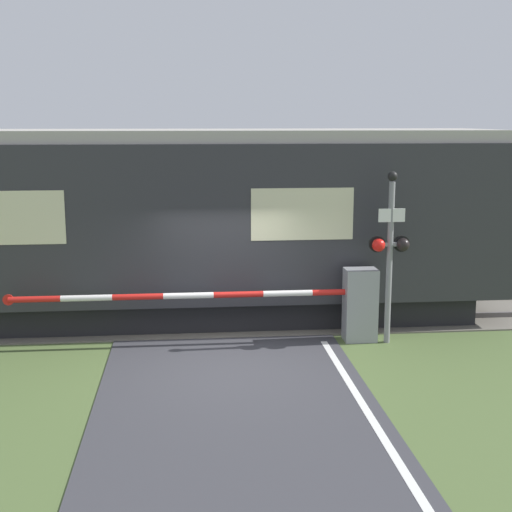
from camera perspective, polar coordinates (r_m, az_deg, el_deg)
name	(u,v)px	position (r m, az deg, el deg)	size (l,w,h in m)	color
ground_plane	(229,364)	(12.35, -2.16, -8.61)	(80.00, 80.00, 0.00)	#4C6033
track_bed	(221,315)	(15.21, -2.84, -4.74)	(36.00, 3.20, 0.13)	#666056
train	(29,226)	(15.12, -17.68, 2.33)	(19.42, 3.00, 3.91)	black
crossing_barrier	(330,303)	(13.42, 5.97, -3.77)	(6.82, 0.44, 1.38)	gray
signal_post	(390,247)	(13.26, 10.68, 0.70)	(0.76, 0.26, 3.20)	gray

